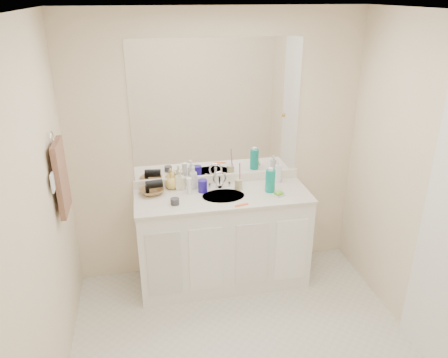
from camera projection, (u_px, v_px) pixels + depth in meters
name	position (u px, v px, depth m)	size (l,w,h in m)	color
ceiling	(260.00, 13.00, 2.25)	(2.60, 2.60, 0.02)	white
wall_back	(217.00, 149.00, 3.89)	(2.60, 0.02, 2.40)	#F4E1BE
wall_left	(34.00, 239.00, 2.49)	(0.02, 2.60, 2.40)	#F4E1BE
wall_right	(440.00, 200.00, 2.95)	(0.02, 2.60, 2.40)	#F4E1BE
vanity_cabinet	(223.00, 240.00, 3.95)	(1.50, 0.55, 0.85)	white
countertop	(223.00, 196.00, 3.78)	(1.52, 0.57, 0.03)	silver
backsplash	(217.00, 179.00, 3.99)	(1.52, 0.03, 0.08)	white
sink_basin	(223.00, 197.00, 3.76)	(0.37, 0.37, 0.02)	#BEB7A6
faucet	(219.00, 182.00, 3.90)	(0.02, 0.02, 0.11)	silver
mirror	(217.00, 110.00, 3.75)	(1.48, 0.01, 1.20)	white
blue_mug	(203.00, 186.00, 3.81)	(0.08, 0.08, 0.11)	#20148C
tan_cup	(239.00, 184.00, 3.87)	(0.07, 0.07, 0.09)	tan
toothbrush	(240.00, 173.00, 3.83)	(0.01, 0.01, 0.21)	#D93996
mouthwash_bottle	(270.00, 181.00, 3.80)	(0.08, 0.08, 0.20)	#0B8D7A
clear_pump_bottle	(278.00, 174.00, 4.00)	(0.06, 0.06, 0.16)	white
soap_dish	(279.00, 195.00, 3.76)	(0.09, 0.07, 0.01)	white
green_soap	(279.00, 193.00, 3.75)	(0.07, 0.05, 0.02)	#6AC22F
orange_comb	(242.00, 205.00, 3.59)	(0.12, 0.02, 0.00)	#EB5418
dark_jar	(175.00, 201.00, 3.60)	(0.07, 0.07, 0.05)	#333138
extra_white_bottle	(189.00, 186.00, 3.77)	(0.05, 0.05, 0.14)	white
soap_bottle_white	(193.00, 177.00, 3.87)	(0.08, 0.08, 0.20)	silver
soap_bottle_cream	(180.00, 180.00, 3.86)	(0.08, 0.08, 0.17)	beige
soap_bottle_yellow	(172.00, 181.00, 3.87)	(0.12, 0.12, 0.15)	#E3C258
wicker_basket	(152.00, 191.00, 3.78)	(0.21, 0.21, 0.05)	olive
hair_dryer	(154.00, 184.00, 3.76)	(0.07, 0.07, 0.14)	black
towel_ring	(52.00, 139.00, 3.06)	(0.11, 0.11, 0.01)	silver
hand_towel	(61.00, 178.00, 3.18)	(0.04, 0.32, 0.55)	brown
switch_plate	(53.00, 182.00, 2.98)	(0.01, 0.09, 0.13)	white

